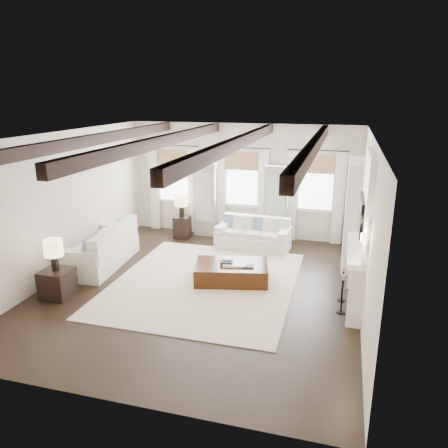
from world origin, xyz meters
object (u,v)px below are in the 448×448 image
(sofa_left, at_px, (103,249))
(side_table_back, at_px, (182,227))
(ottoman, at_px, (232,273))
(sofa_back, at_px, (254,236))
(side_table_front, at_px, (57,283))

(sofa_left, bearing_deg, side_table_back, 65.94)
(sofa_left, height_order, ottoman, sofa_left)
(sofa_back, bearing_deg, side_table_back, 172.33)
(sofa_left, bearing_deg, sofa_back, 33.77)
(ottoman, distance_m, side_table_back, 3.32)
(side_table_back, bearing_deg, ottoman, -50.29)
(sofa_back, xyz_separation_m, side_table_front, (-3.24, -3.94, -0.05))
(side_table_front, bearing_deg, side_table_back, 75.44)
(side_table_back, bearing_deg, sofa_left, -114.06)
(sofa_left, distance_m, side_table_back, 2.69)
(side_table_front, bearing_deg, sofa_back, 50.52)
(sofa_back, distance_m, ottoman, 2.27)
(side_table_front, relative_size, side_table_back, 0.91)
(ottoman, xyz_separation_m, side_table_back, (-2.12, 2.55, 0.11))
(sofa_back, height_order, side_table_front, sofa_back)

